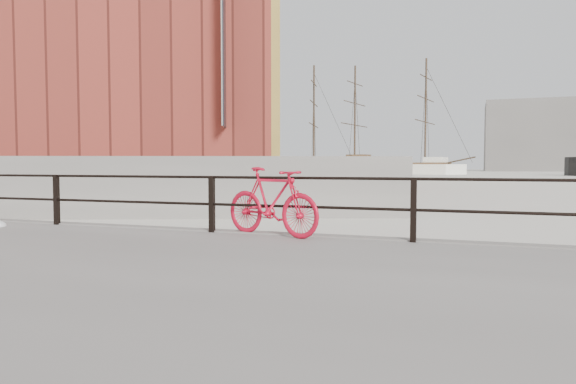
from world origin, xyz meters
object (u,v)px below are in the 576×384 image
Objects in this scene: workboat_near at (211,182)px; workboat_far at (189,177)px; bicycle at (272,202)px; schooner_left at (281,174)px; schooner_mid at (388,174)px.

workboat_near is 18.08m from workboat_far.
bicycle is 82.09m from schooner_left.
bicycle is 0.18× the size of workboat_near.
schooner_left is 27.81m from workboat_far.
workboat_far reaches higher than bicycle.
workboat_far is at bearing 140.08° from bicycle.
schooner_left is 2.47× the size of workboat_near.
workboat_far is at bearing 105.90° from workboat_near.
bicycle is 85.01m from schooner_mid.
schooner_left is (-28.70, 76.91, -0.93)m from bicycle.
workboat_far is (-10.88, 14.44, 0.00)m from workboat_near.
bicycle is 57.97m from workboat_far.
schooner_mid is 19.30m from schooner_left.
workboat_near reaches higher than bicycle.
bicycle is at bearing -78.95° from schooner_left.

